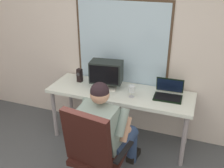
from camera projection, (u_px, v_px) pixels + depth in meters
name	position (u px, v px, depth m)	size (l,w,h in m)	color
wall_rear	(116.00, 33.00, 3.43)	(4.68, 0.08, 2.84)	silver
desk	(120.00, 96.00, 3.38)	(1.89, 0.60, 0.75)	#988F96
office_chair	(94.00, 148.00, 2.59)	(0.66, 0.63, 1.05)	black
person_seated	(107.00, 128.00, 2.79)	(0.57, 0.86, 1.24)	navy
crt_monitor	(106.00, 72.00, 3.37)	(0.44, 0.29, 0.36)	beige
laptop	(169.00, 92.00, 3.20)	(0.35, 0.30, 0.22)	black
wine_glass	(132.00, 89.00, 3.16)	(0.08, 0.08, 0.15)	silver
desk_speaker	(80.00, 75.00, 3.58)	(0.07, 0.07, 0.19)	black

